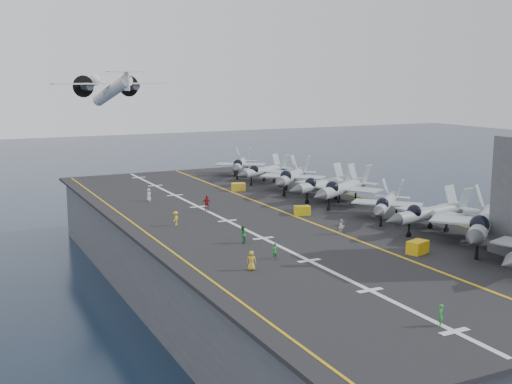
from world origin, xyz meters
name	(u,v)px	position (x,y,z in m)	size (l,w,h in m)	color
ground	(269,293)	(0.00, 0.00, 0.00)	(500.00, 500.00, 0.00)	#142135
hull	(269,257)	(0.00, 0.00, 5.00)	(36.00, 90.00, 10.00)	#56595E
flight_deck	(270,218)	(0.00, 0.00, 10.20)	(38.00, 92.00, 0.40)	black
foul_line	(290,214)	(3.00, 0.00, 10.42)	(0.35, 90.00, 0.02)	gold
landing_centerline	(227,221)	(-6.00, 0.00, 10.42)	(0.50, 90.00, 0.02)	silver
deck_edge_port	(142,230)	(-17.00, 0.00, 10.42)	(0.25, 90.00, 0.02)	gold
deck_edge_stbd	(385,204)	(18.50, 0.00, 10.42)	(0.25, 90.00, 0.02)	gold
fighter_jet_1	(484,222)	(12.88, -23.96, 13.26)	(19.77, 18.82, 5.73)	gray
fighter_jet_2	(431,212)	(12.90, -15.89, 12.83)	(15.54, 11.88, 4.85)	#919BA2
fighter_jet_3	(386,203)	(12.17, -8.47, 12.67)	(15.51, 15.29, 4.54)	#979DA6
fighter_jet_4	(343,187)	(12.62, 1.95, 13.03)	(18.18, 16.37, 5.26)	gray
fighter_jet_5	(324,183)	(12.50, 6.80, 12.86)	(16.59, 13.90, 4.91)	gray
fighter_jet_6	(292,176)	(11.57, 14.81, 13.00)	(17.61, 17.64, 5.19)	#8D949B
fighter_jet_7	(264,170)	(11.78, 24.66, 12.65)	(15.43, 13.41, 4.50)	#A2A9B1
fighter_jet_8	(240,164)	(11.20, 33.35, 12.75)	(14.86, 16.25, 4.70)	#99A0A9
tow_cart_a	(417,247)	(5.35, -22.57, 11.06)	(2.55, 2.08, 1.32)	gold
tow_cart_b	(302,210)	(4.31, -1.01, 11.00)	(2.29, 1.81, 1.20)	gold
tow_cart_c	(238,187)	(4.47, 19.44, 11.03)	(2.33, 1.78, 1.25)	gold
crew_0	(251,261)	(-12.44, -20.30, 11.33)	(1.33, 1.19, 1.86)	gold
crew_1	(275,251)	(-8.73, -17.91, 11.21)	(1.09, 0.85, 1.61)	#268C33
crew_2	(243,234)	(-8.99, -10.95, 11.39)	(1.33, 1.42, 1.97)	#277D32
crew_3	(176,219)	(-12.71, 0.33, 11.30)	(1.23, 1.29, 1.79)	yellow
crew_4	(207,203)	(-5.94, 7.08, 11.43)	(1.48, 1.32, 2.06)	#A11A18
crew_5	(149,195)	(-10.94, 17.31, 11.33)	(1.08, 1.30, 1.86)	silver
crew_6	(440,315)	(-6.18, -38.71, 11.22)	(1.17, 1.15, 1.65)	#268C33
crew_7	(342,227)	(2.97, -12.27, 11.29)	(1.21, 0.95, 1.77)	silver
transport_plane	(112,91)	(-7.00, 53.25, 25.75)	(25.60, 19.52, 5.51)	silver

